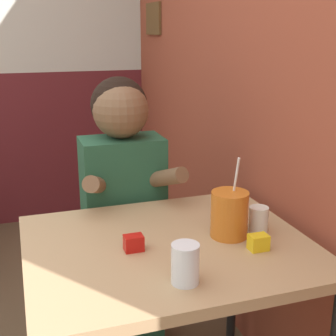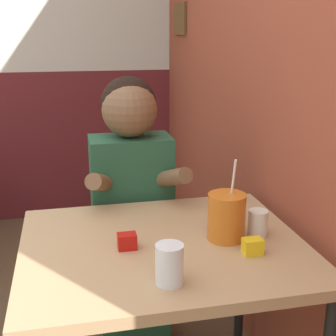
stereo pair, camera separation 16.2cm
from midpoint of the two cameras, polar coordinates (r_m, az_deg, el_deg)
The scene contains 8 objects.
brick_wall_right at distance 2.44m, azimuth 9.27°, elevation 15.39°, with size 0.08×4.40×2.70m.
main_table at distance 1.57m, azimuth 2.42°, elevation -11.51°, with size 0.91×0.77×0.73m.
person_seated at distance 2.03m, azimuth -2.17°, elevation -4.48°, with size 0.42×0.42×1.21m.
cocktail_pitcher at distance 1.56m, azimuth 10.11°, elevation -5.91°, with size 0.12×0.12×0.28m.
glass_near_pitcher at distance 1.29m, azimuth 3.84°, elevation -11.71°, with size 0.08×0.08×0.11m.
glass_center at distance 1.62m, azimuth 13.71°, elevation -6.56°, with size 0.07×0.07×0.09m.
condiment_ketchup at distance 1.49m, azimuth -1.90°, elevation -8.99°, with size 0.06×0.04×0.05m.
condiment_mustard at distance 1.50m, azimuth 13.38°, elevation -9.36°, with size 0.06×0.04×0.05m.
Camera 2 is at (0.64, -1.09, 1.40)m, focal length 50.00 mm.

